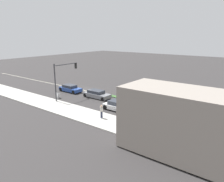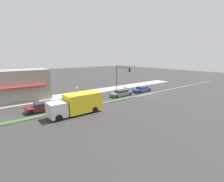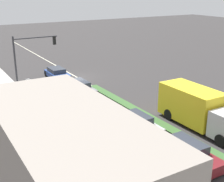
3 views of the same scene
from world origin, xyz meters
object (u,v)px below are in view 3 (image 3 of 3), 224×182
(sedan_maroon, at_px, (187,153))
(delivery_truck, at_px, (199,109))
(traffic_signal_main, at_px, (29,53))
(warning_aframe_sign, at_px, (29,83))
(pedestrian, at_px, (37,119))
(van_white, at_px, (81,113))
(sedan_silver, at_px, (138,123))
(suv_grey, at_px, (80,87))
(coupe_blue, at_px, (57,73))

(sedan_maroon, bearing_deg, delivery_truck, -142.34)
(traffic_signal_main, height_order, delivery_truck, traffic_signal_main)
(warning_aframe_sign, bearing_deg, sedan_maroon, 100.73)
(pedestrian, height_order, van_white, pedestrian)
(sedan_maroon, bearing_deg, van_white, -72.89)
(van_white, relative_size, sedan_silver, 1.02)
(van_white, height_order, suv_grey, van_white)
(warning_aframe_sign, bearing_deg, coupe_blue, -159.28)
(traffic_signal_main, height_order, warning_aframe_sign, traffic_signal_main)
(traffic_signal_main, xyz_separation_m, sedan_maroon, (-3.92, 18.78, -3.26))
(traffic_signal_main, relative_size, suv_grey, 1.25)
(delivery_truck, bearing_deg, sedan_maroon, 37.66)
(van_white, height_order, coupe_blue, van_white)
(van_white, relative_size, suv_grey, 0.96)
(traffic_signal_main, xyz_separation_m, pedestrian, (2.52, 9.81, -2.92))
(sedan_maroon, bearing_deg, pedestrian, -54.27)
(traffic_signal_main, height_order, coupe_blue, traffic_signal_main)
(warning_aframe_sign, bearing_deg, pedestrian, 76.81)
(traffic_signal_main, height_order, van_white, traffic_signal_main)
(sedan_maroon, distance_m, van_white, 9.52)
(delivery_truck, distance_m, coupe_blue, 18.77)
(warning_aframe_sign, relative_size, van_white, 0.20)
(van_white, bearing_deg, warning_aframe_sign, -84.73)
(sedan_maroon, bearing_deg, suv_grey, -90.00)
(van_white, bearing_deg, traffic_signal_main, -83.37)
(traffic_signal_main, bearing_deg, coupe_blue, -144.07)
(warning_aframe_sign, distance_m, coupe_blue, 4.09)
(van_white, xyz_separation_m, suv_grey, (-2.80, -6.30, -0.04))
(warning_aframe_sign, distance_m, sedan_maroon, 20.53)
(sedan_maroon, relative_size, coupe_blue, 1.08)
(traffic_signal_main, relative_size, warning_aframe_sign, 6.69)
(van_white, bearing_deg, pedestrian, 2.01)
(warning_aframe_sign, relative_size, suv_grey, 0.19)
(van_white, distance_m, sedan_silver, 4.80)
(sedan_maroon, relative_size, van_white, 1.05)
(delivery_truck, relative_size, sedan_maroon, 1.67)
(traffic_signal_main, relative_size, pedestrian, 3.44)
(sedan_silver, bearing_deg, sedan_maroon, 90.00)
(van_white, height_order, sedan_silver, van_white)
(delivery_truck, height_order, sedan_maroon, delivery_truck)
(pedestrian, bearing_deg, suv_grey, -135.09)
(sedan_maroon, bearing_deg, sedan_silver, -90.00)
(delivery_truck, bearing_deg, warning_aframe_sign, -63.89)
(traffic_signal_main, bearing_deg, delivery_truck, 118.42)
(pedestrian, bearing_deg, coupe_blue, -117.01)
(sedan_maroon, xyz_separation_m, van_white, (2.80, -9.09, -0.01))
(van_white, xyz_separation_m, coupe_blue, (-2.80, -12.53, -0.03))
(traffic_signal_main, bearing_deg, sedan_maroon, 101.81)
(pedestrian, height_order, delivery_truck, delivery_truck)
(pedestrian, xyz_separation_m, delivery_truck, (-10.85, 5.57, 0.49))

